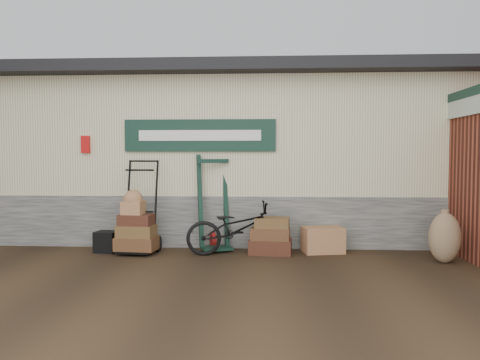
% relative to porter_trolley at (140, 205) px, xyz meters
% --- Properties ---
extents(ground, '(80.00, 80.00, 0.00)m').
position_rel_porter_trolley_xyz_m(ground, '(1.25, -0.58, -0.78)').
color(ground, black).
rests_on(ground, ground).
extents(station_building, '(14.40, 4.10, 3.20)m').
position_rel_porter_trolley_xyz_m(station_building, '(1.24, 2.15, 0.83)').
color(station_building, '#4C4C47').
rests_on(station_building, ground).
extents(porter_trolley, '(0.83, 0.66, 1.56)m').
position_rel_porter_trolley_xyz_m(porter_trolley, '(0.00, 0.00, 0.00)').
color(porter_trolley, black).
rests_on(porter_trolley, ground).
extents(green_barrow, '(0.72, 0.68, 1.61)m').
position_rel_porter_trolley_xyz_m(green_barrow, '(1.20, 0.27, 0.03)').
color(green_barrow, black).
rests_on(green_barrow, ground).
extents(suitcase_stack, '(0.72, 0.49, 0.60)m').
position_rel_porter_trolley_xyz_m(suitcase_stack, '(2.16, -0.01, -0.48)').
color(suitcase_stack, '#3B1B12').
rests_on(suitcase_stack, ground).
extents(wicker_hamper, '(0.72, 0.54, 0.42)m').
position_rel_porter_trolley_xyz_m(wicker_hamper, '(3.03, 0.14, -0.57)').
color(wicker_hamper, brown).
rests_on(wicker_hamper, ground).
extents(black_trunk, '(0.38, 0.34, 0.35)m').
position_rel_porter_trolley_xyz_m(black_trunk, '(-0.56, -0.04, -0.61)').
color(black_trunk, black).
rests_on(black_trunk, ground).
extents(bicycle, '(0.80, 1.72, 0.96)m').
position_rel_porter_trolley_xyz_m(bicycle, '(1.63, -0.14, -0.30)').
color(bicycle, black).
rests_on(bicycle, ground).
extents(burlap_sack_left, '(0.50, 0.43, 0.76)m').
position_rel_porter_trolley_xyz_m(burlap_sack_left, '(4.76, -0.52, -0.40)').
color(burlap_sack_left, olive).
rests_on(burlap_sack_left, ground).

